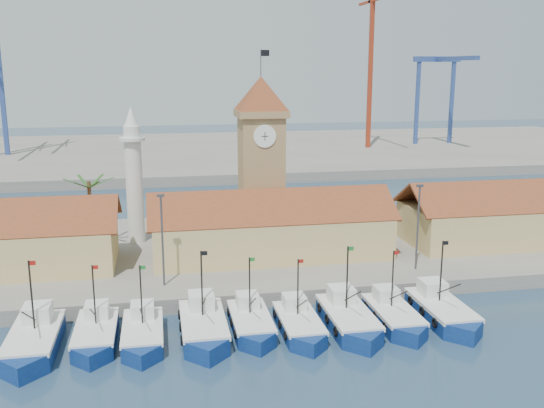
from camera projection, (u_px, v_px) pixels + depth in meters
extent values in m
plane|color=#1A3747|center=(315.00, 343.00, 49.80)|extent=(400.00, 400.00, 0.00)
cube|color=gray|center=(264.00, 250.00, 72.64)|extent=(140.00, 32.00, 1.50)
cube|color=gray|center=(206.00, 153.00, 155.04)|extent=(240.00, 80.00, 2.00)
cube|color=navy|center=(35.00, 344.00, 48.37)|extent=(3.68, 8.32, 1.89)
cube|color=navy|center=(24.00, 369.00, 44.38)|extent=(3.68, 3.68, 1.89)
cube|color=silver|center=(34.00, 333.00, 48.17)|extent=(3.75, 8.56, 0.37)
cube|color=silver|center=(38.00, 313.00, 49.98)|extent=(2.21, 2.31, 1.47)
cylinder|color=black|center=(32.00, 296.00, 48.03)|extent=(0.15, 0.15, 5.89)
cube|color=#A5140F|center=(32.00, 263.00, 47.48)|extent=(0.53, 0.02, 0.37)
cube|color=navy|center=(96.00, 337.00, 49.84)|extent=(3.25, 7.36, 1.67)
cube|color=navy|center=(92.00, 357.00, 46.31)|extent=(3.25, 3.25, 1.67)
cube|color=silver|center=(96.00, 327.00, 49.66)|extent=(3.32, 7.57, 0.33)
cube|color=silver|center=(97.00, 310.00, 51.26)|extent=(1.95, 2.04, 1.30)
cylinder|color=black|center=(94.00, 295.00, 49.53)|extent=(0.13, 0.13, 5.20)
cube|color=#A5140F|center=(95.00, 267.00, 49.05)|extent=(0.46, 0.02, 0.33)
cube|color=navy|center=(143.00, 336.00, 49.94)|extent=(3.22, 7.29, 1.66)
cube|color=navy|center=(142.00, 356.00, 46.45)|extent=(3.22, 3.22, 1.66)
cube|color=silver|center=(143.00, 327.00, 49.76)|extent=(3.29, 7.50, 0.32)
cube|color=silver|center=(143.00, 310.00, 51.35)|extent=(1.93, 2.03, 1.29)
cylinder|color=black|center=(141.00, 295.00, 49.64)|extent=(0.13, 0.13, 5.16)
cube|color=#197226|center=(143.00, 268.00, 49.16)|extent=(0.46, 0.02, 0.32)
cube|color=navy|center=(203.00, 330.00, 51.05)|extent=(3.65, 8.27, 1.88)
cube|color=navy|center=(208.00, 352.00, 47.09)|extent=(3.65, 3.65, 1.88)
cube|color=silver|center=(203.00, 319.00, 50.85)|extent=(3.73, 8.49, 0.37)
cube|color=silver|center=(201.00, 301.00, 52.65)|extent=(2.19, 2.30, 1.46)
cylinder|color=black|center=(202.00, 284.00, 50.71)|extent=(0.15, 0.15, 5.84)
cube|color=black|center=(204.00, 253.00, 50.16)|extent=(0.52, 0.02, 0.37)
cube|color=navy|center=(251.00, 325.00, 52.10)|extent=(3.21, 7.27, 1.65)
cube|color=navy|center=(258.00, 344.00, 48.61)|extent=(3.21, 3.21, 1.65)
cube|color=silver|center=(251.00, 316.00, 51.92)|extent=(3.28, 7.47, 0.32)
cube|color=silver|center=(247.00, 300.00, 53.50)|extent=(1.93, 2.02, 1.29)
cylinder|color=black|center=(250.00, 286.00, 51.80)|extent=(0.13, 0.13, 5.14)
cube|color=#197226|center=(252.00, 259.00, 51.32)|extent=(0.46, 0.02, 0.32)
cube|color=navy|center=(299.00, 327.00, 51.79)|extent=(3.19, 7.21, 1.64)
cube|color=navy|center=(309.00, 345.00, 48.33)|extent=(3.19, 3.19, 1.64)
cube|color=silver|center=(299.00, 318.00, 51.61)|extent=(3.25, 7.41, 0.32)
cube|color=silver|center=(294.00, 302.00, 53.18)|extent=(1.91, 2.00, 1.27)
cylinder|color=black|center=(298.00, 288.00, 51.49)|extent=(0.13, 0.13, 5.10)
cube|color=#A5140F|center=(301.00, 261.00, 51.01)|extent=(0.46, 0.02, 0.32)
cube|color=navy|center=(348.00, 322.00, 52.65)|extent=(3.60, 8.16, 1.85)
cube|color=navy|center=(363.00, 342.00, 48.74)|extent=(3.60, 3.60, 1.85)
cube|color=silver|center=(348.00, 312.00, 52.45)|extent=(3.68, 8.38, 0.36)
cube|color=silver|center=(341.00, 295.00, 54.22)|extent=(2.16, 2.27, 1.44)
cylinder|color=black|center=(347.00, 278.00, 52.31)|extent=(0.14, 0.14, 5.77)
cube|color=#197226|center=(351.00, 249.00, 51.77)|extent=(0.51, 0.02, 0.36)
cube|color=navy|center=(393.00, 318.00, 53.50)|extent=(3.29, 7.44, 1.69)
cube|color=navy|center=(410.00, 336.00, 49.93)|extent=(3.29, 3.29, 1.69)
cube|color=silver|center=(393.00, 309.00, 53.31)|extent=(3.35, 7.65, 0.33)
cube|color=silver|center=(386.00, 294.00, 54.93)|extent=(1.97, 2.07, 1.32)
cylinder|color=black|center=(393.00, 279.00, 53.19)|extent=(0.13, 0.13, 5.26)
cube|color=#A5140F|center=(396.00, 253.00, 52.70)|extent=(0.47, 0.02, 0.33)
cube|color=navy|center=(441.00, 314.00, 54.34)|extent=(3.60, 8.15, 1.85)
cube|color=navy|center=(463.00, 333.00, 50.43)|extent=(3.60, 3.60, 1.85)
cube|color=silver|center=(442.00, 304.00, 54.14)|extent=(3.67, 8.38, 0.36)
cube|color=silver|center=(432.00, 288.00, 55.91)|extent=(2.16, 2.26, 1.44)
cylinder|color=black|center=(441.00, 272.00, 54.00)|extent=(0.14, 0.14, 5.76)
cube|color=black|center=(446.00, 243.00, 53.46)|extent=(0.51, 0.02, 0.36)
cube|color=tan|center=(270.00, 235.00, 68.15)|extent=(26.00, 10.00, 4.50)
cube|color=brown|center=(275.00, 207.00, 64.94)|extent=(27.04, 5.13, 3.21)
cube|color=brown|center=(266.00, 198.00, 69.73)|extent=(27.04, 5.13, 3.21)
cube|color=tan|center=(528.00, 222.00, 73.96)|extent=(30.00, 10.00, 4.50)
cube|color=brown|center=(543.00, 196.00, 70.75)|extent=(31.20, 5.13, 3.21)
cube|color=brown|center=(518.00, 188.00, 75.54)|extent=(31.20, 5.13, 3.21)
cube|color=#9F7551|center=(261.00, 180.00, 72.76)|extent=(5.00, 5.00, 15.00)
cube|color=#9F7551|center=(261.00, 113.00, 71.03)|extent=(5.80, 5.80, 0.80)
pyramid|color=brown|center=(261.00, 94.00, 70.53)|extent=(5.80, 5.80, 4.00)
cylinder|color=white|center=(265.00, 136.00, 69.11)|extent=(2.60, 0.15, 2.60)
cube|color=black|center=(265.00, 136.00, 69.03)|extent=(0.08, 0.02, 1.00)
cube|color=black|center=(265.00, 136.00, 69.03)|extent=(0.80, 0.02, 0.08)
cylinder|color=#3F3F44|center=(261.00, 63.00, 69.76)|extent=(0.10, 0.10, 3.00)
cube|color=black|center=(265.00, 53.00, 69.61)|extent=(1.00, 0.03, 0.70)
cylinder|color=silver|center=(134.00, 185.00, 72.06)|extent=(2.00, 2.00, 14.00)
cylinder|color=silver|center=(132.00, 139.00, 70.86)|extent=(3.00, 3.00, 0.40)
cone|color=silver|center=(131.00, 117.00, 70.29)|extent=(1.80, 1.80, 2.40)
cylinder|color=brown|center=(91.00, 215.00, 69.89)|extent=(0.44, 0.44, 8.00)
cube|color=#295A1F|center=(101.00, 182.00, 69.31)|extent=(2.80, 0.35, 1.18)
cube|color=#295A1F|center=(96.00, 181.00, 70.35)|extent=(1.71, 2.60, 1.18)
cube|color=#295A1F|center=(84.00, 181.00, 70.10)|extent=(1.71, 2.60, 1.18)
cube|color=#295A1F|center=(76.00, 183.00, 68.81)|extent=(2.80, 0.35, 1.18)
cube|color=#295A1F|center=(81.00, 185.00, 67.77)|extent=(1.71, 2.60, 1.18)
cube|color=#295A1F|center=(94.00, 185.00, 68.03)|extent=(1.71, 2.60, 1.18)
cylinder|color=#3F3F44|center=(162.00, 241.00, 57.81)|extent=(0.20, 0.20, 9.00)
cube|color=#3F3F44|center=(161.00, 195.00, 56.85)|extent=(0.70, 0.25, 0.25)
cylinder|color=#3F3F44|center=(418.00, 228.00, 62.53)|extent=(0.20, 0.20, 9.00)
cube|color=#3F3F44|center=(420.00, 186.00, 61.57)|extent=(0.70, 0.25, 0.25)
cube|color=#2F488F|center=(0.00, 74.00, 140.18)|extent=(1.00, 1.00, 37.79)
cube|color=#9C2F18|center=(370.00, 74.00, 153.50)|extent=(1.00, 1.00, 37.45)
cube|color=#9C2F18|center=(366.00, 3.00, 154.41)|extent=(0.60, 10.00, 0.60)
cube|color=#2F488F|center=(417.00, 103.00, 162.77)|extent=(0.90, 0.90, 22.00)
cube|color=#2F488F|center=(452.00, 103.00, 164.58)|extent=(0.90, 0.90, 22.00)
cube|color=#2F488F|center=(437.00, 59.00, 161.16)|extent=(13.00, 1.40, 1.40)
cube|color=#2F488F|center=(455.00, 59.00, 151.57)|extent=(1.40, 22.00, 1.00)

